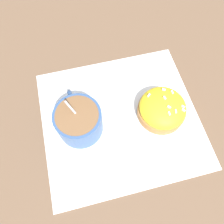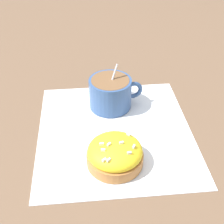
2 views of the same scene
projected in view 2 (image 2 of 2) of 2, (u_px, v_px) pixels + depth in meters
The scene contains 4 objects.
ground_plane at pixel (115, 132), 0.61m from camera, with size 3.00×3.00×0.00m, color brown.
paper_napkin at pixel (115, 131), 0.61m from camera, with size 0.33×0.30×0.00m.
coffee_cup at pixel (111, 92), 0.66m from camera, with size 0.09×0.11×0.10m.
frosted_pastry at pixel (115, 154), 0.53m from camera, with size 0.10×0.10×0.05m.
Camera 2 is at (0.46, -0.06, 0.40)m, focal length 50.00 mm.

